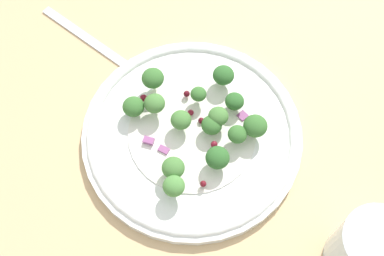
{
  "coord_description": "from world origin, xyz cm",
  "views": [
    {
      "loc": [
        1.84,
        -29.29,
        60.24
      ],
      "look_at": [
        -2.32,
        -1.66,
        2.7
      ],
      "focal_mm": 49.48,
      "sensor_mm": 36.0,
      "label": 1
    }
  ],
  "objects": [
    {
      "name": "ground_plane",
      "position": [
        0.0,
        0.0,
        -1.0
      ],
      "size": [
        180.0,
        180.0,
        2.0
      ],
      "primitive_type": "cube",
      "color": "tan"
    },
    {
      "name": "plate",
      "position": [
        -2.32,
        -1.66,
        0.86
      ],
      "size": [
        27.33,
        27.33,
        1.7
      ],
      "color": "white",
      "rests_on": "ground_plane"
    },
    {
      "name": "dressing_pool",
      "position": [
        -2.32,
        -1.66,
        1.3
      ],
      "size": [
        15.85,
        15.85,
        0.2
      ],
      "primitive_type": "cylinder",
      "color": "white",
      "rests_on": "plate"
    },
    {
      "name": "broccoli_floret_0",
      "position": [
        -3.67,
        -7.3,
        3.17
      ],
      "size": [
        2.7,
        2.7,
        2.74
      ],
      "color": "#8EB77A",
      "rests_on": "plate"
    },
    {
      "name": "broccoli_floret_1",
      "position": [
        0.55,
        5.93,
        3.28
      ],
      "size": [
        2.72,
        2.72,
        2.76
      ],
      "color": "#8EB77A",
      "rests_on": "plate"
    },
    {
      "name": "broccoli_floret_2",
      "position": [
        -9.85,
        -0.07,
        2.96
      ],
      "size": [
        2.71,
        2.71,
        2.74
      ],
      "color": "#ADD18E",
      "rests_on": "plate"
    },
    {
      "name": "broccoli_floret_3",
      "position": [
        -8.1,
        3.94,
        3.67
      ],
      "size": [
        2.81,
        2.81,
        2.85
      ],
      "color": "#9EC684",
      "rests_on": "plate"
    },
    {
      "name": "broccoli_floret_4",
      "position": [
        -2.18,
        2.81,
        3.2
      ],
      "size": [
        2.0,
        2.0,
        2.02
      ],
      "color": "#8EB77A",
      "rests_on": "plate"
    },
    {
      "name": "broccoli_floret_5",
      "position": [
        1.25,
        -5.33,
        3.28
      ],
      "size": [
        2.85,
        2.85,
        2.89
      ],
      "color": "#9EC684",
      "rests_on": "plate"
    },
    {
      "name": "broccoli_floret_6",
      "position": [
        5.2,
        -0.63,
        3.39
      ],
      "size": [
        2.94,
        2.94,
        2.97
      ],
      "color": "#ADD18E",
      "rests_on": "plate"
    },
    {
      "name": "broccoli_floret_7",
      "position": [
        -0.48,
        -1.07,
        2.97
      ],
      "size": [
        2.53,
        2.53,
        2.57
      ],
      "color": "#8EB77A",
      "rests_on": "plate"
    },
    {
      "name": "broccoli_floret_8",
      "position": [
        -7.27,
        0.52,
        3.56
      ],
      "size": [
        2.59,
        2.59,
        2.62
      ],
      "color": "#8EB77A",
      "rests_on": "plate"
    },
    {
      "name": "broccoli_floret_9",
      "position": [
        0.65,
        0.22,
        3.43
      ],
      "size": [
        2.48,
        2.48,
        2.51
      ],
      "color": "#ADD18E",
      "rests_on": "plate"
    },
    {
      "name": "broccoli_floret_10",
      "position": [
        3.2,
        -1.96,
        3.22
      ],
      "size": [
        2.33,
        2.33,
        2.36
      ],
      "color": "#8EB77A",
      "rests_on": "plate"
    },
    {
      "name": "broccoli_floret_11",
      "position": [
        -3.21,
        -9.59,
        3.42
      ],
      "size": [
        2.56,
        2.56,
        2.59
      ],
      "color": "#9EC684",
      "rests_on": "plate"
    },
    {
      "name": "broccoli_floret_12",
      "position": [
        2.36,
        2.63,
        2.9
      ],
      "size": [
        2.38,
        2.38,
        2.41
      ],
      "color": "#ADD18E",
      "rests_on": "plate"
    },
    {
      "name": "broccoli_floret_13",
      "position": [
        -3.75,
        -1.09,
        3.26
      ],
      "size": [
        2.53,
        2.53,
        2.56
      ],
      "color": "#8EB77A",
      "rests_on": "plate"
    },
    {
      "name": "cranberry_0",
      "position": [
        -2.87,
        0.87,
        1.8
      ],
      "size": [
        0.77,
        0.77,
        0.77
      ],
      "primitive_type": "sphere",
      "color": "maroon",
      "rests_on": "plate"
    },
    {
      "name": "cranberry_1",
      "position": [
        -1.41,
        0.5,
        1.73
      ],
      "size": [
        0.77,
        0.77,
        0.77
      ],
      "primitive_type": "sphere",
      "color": "#4C0A14",
      "rests_on": "plate"
    },
    {
      "name": "cranberry_2",
      "position": [
        -3.74,
        3.3,
        2.06
      ],
      "size": [
        0.81,
        0.81,
        0.81
      ],
      "primitive_type": "sphere",
      "color": "#4C0A14",
      "rests_on": "plate"
    },
    {
      "name": "cranberry_3",
      "position": [
        0.61,
        -3.14,
        2.09
      ],
      "size": [
        0.83,
        0.83,
        0.83
      ],
      "primitive_type": "sphere",
      "color": "maroon",
      "rests_on": "plate"
    },
    {
      "name": "cranberry_4",
      "position": [
        -9.02,
        1.87,
        2.12
      ],
      "size": [
        0.91,
        0.91,
        0.91
      ],
      "primitive_type": "sphere",
      "color": "maroon",
      "rests_on": "plate"
    },
    {
      "name": "cranberry_5",
      "position": [
        -0.3,
        -8.32,
        2.11
      ],
      "size": [
        0.75,
        0.75,
        0.75
      ],
      "primitive_type": "sphere",
      "color": "maroon",
      "rests_on": "plate"
    },
    {
      "name": "cranberry_6",
      "position": [
        5.19,
        0.08,
        2.01
      ],
      "size": [
        1.0,
        1.0,
        1.0
      ],
      "primitive_type": "sphere",
      "color": "maroon",
      "rests_on": "plate"
    },
    {
      "name": "onion_bit_0",
      "position": [
        3.6,
        1.56,
        1.46
      ],
      "size": [
        1.56,
        1.57,
        0.31
      ],
      "primitive_type": "cube",
      "rotation": [
        0.0,
        0.0,
        0.88
      ],
      "color": "#843D75",
      "rests_on": "plate"
    },
    {
      "name": "onion_bit_1",
      "position": [
        -7.35,
        -3.68,
        1.78
      ],
      "size": [
        1.4,
        1.02,
        0.53
      ],
      "primitive_type": "cube",
      "rotation": [
        0.0,
        0.0,
        1.44
      ],
      "color": "#934C84",
      "rests_on": "plate"
    },
    {
      "name": "onion_bit_2",
      "position": [
        -5.36,
        -4.49,
        1.47
      ],
      "size": [
        1.5,
        1.22,
        0.47
      ],
      "primitive_type": "cube",
      "rotation": [
        0.0,
        0.0,
        1.21
      ],
      "color": "#934C84",
      "rests_on": "plate"
    },
    {
      "name": "fork",
      "position": [
        -16.73,
        9.82,
        0.25
      ],
      "size": [
        17.06,
        10.75,
        0.5
      ],
      "color": "silver",
      "rests_on": "ground_plane"
    },
    {
      "name": "water_glass",
      "position": [
        18.35,
        -13.84,
        4.33
      ],
      "size": [
        7.57,
        7.57,
        8.66
      ],
      "primitive_type": "cylinder",
      "color": "silver",
      "rests_on": "ground_plane"
    }
  ]
}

